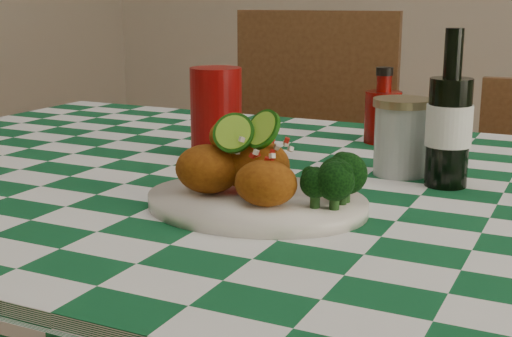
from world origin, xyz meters
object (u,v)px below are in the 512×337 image
at_px(beer_bottle, 450,109).
at_px(red_tumbler, 216,113).
at_px(mason_jar, 401,137).
at_px(wooden_chair_left, 293,206).
at_px(plate, 256,203).
at_px(fried_chicken_pile, 253,156).
at_px(ketchup_bottle, 383,105).

bearing_deg(beer_bottle, red_tumbler, 176.78).
xyz_separation_m(mason_jar, wooden_chair_left, (-0.44, 0.62, -0.34)).
height_order(plate, beer_bottle, beer_bottle).
xyz_separation_m(red_tumbler, beer_bottle, (0.40, -0.02, 0.04)).
height_order(beer_bottle, wooden_chair_left, wooden_chair_left).
xyz_separation_m(plate, fried_chicken_pile, (-0.00, 0.00, 0.06)).
distance_m(fried_chicken_pile, red_tumbler, 0.32).
height_order(plate, mason_jar, mason_jar).
xyz_separation_m(red_tumbler, mason_jar, (0.32, 0.01, -0.02)).
bearing_deg(plate, ketchup_bottle, 87.19).
distance_m(beer_bottle, wooden_chair_left, 0.93).
bearing_deg(wooden_chair_left, ketchup_bottle, -54.83).
bearing_deg(mason_jar, red_tumbler, -177.36).
relative_size(fried_chicken_pile, red_tumbler, 1.09).
height_order(fried_chicken_pile, beer_bottle, beer_bottle).
height_order(red_tumbler, wooden_chair_left, wooden_chair_left).
bearing_deg(beer_bottle, wooden_chair_left, 128.14).
bearing_deg(fried_chicken_pile, red_tumbler, 127.71).
distance_m(red_tumbler, ketchup_bottle, 0.33).
distance_m(plate, red_tumbler, 0.33).
xyz_separation_m(fried_chicken_pile, wooden_chair_left, (-0.32, 0.89, -0.35)).
xyz_separation_m(red_tumbler, wooden_chair_left, (-0.12, 0.64, -0.35)).
distance_m(fried_chicken_pile, beer_bottle, 0.31).
xyz_separation_m(fried_chicken_pile, ketchup_bottle, (0.03, 0.50, -0.00)).
bearing_deg(plate, wooden_chair_left, 109.87).
bearing_deg(mason_jar, ketchup_bottle, 112.43).
xyz_separation_m(plate, ketchup_bottle, (0.02, 0.50, 0.06)).
relative_size(ketchup_bottle, mason_jar, 1.19).
distance_m(red_tumbler, wooden_chair_left, 0.74).
bearing_deg(mason_jar, beer_bottle, -25.20).
distance_m(red_tumbler, mason_jar, 0.32).
height_order(fried_chicken_pile, ketchup_bottle, ketchup_bottle).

